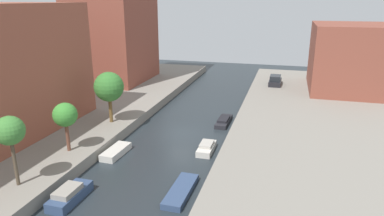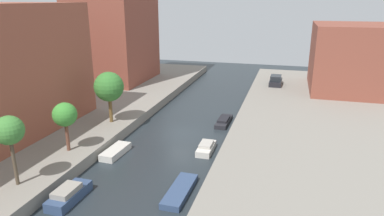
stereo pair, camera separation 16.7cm
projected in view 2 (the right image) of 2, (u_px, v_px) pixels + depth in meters
ground_plane at (181, 134)px, 35.10m from camera, size 84.00×84.00×0.00m
quay_left at (54, 116)px, 38.86m from camera, size 20.00×64.00×1.00m
quay_right at (339, 146)px, 31.05m from camera, size 20.00×64.00×1.00m
apartment_tower_far at (112, 2)px, 51.03m from camera, size 10.00×12.09×23.31m
low_block_right at (350, 58)px, 46.97m from camera, size 10.00×12.48×8.97m
street_tree_0 at (9, 131)px, 22.45m from camera, size 1.95×1.95×4.94m
street_tree_1 at (65, 115)px, 28.02m from camera, size 1.98×1.98×4.15m
street_tree_2 at (109, 87)px, 34.58m from camera, size 2.99×2.99×5.22m
parked_car at (276, 81)px, 50.88m from camera, size 1.78×4.05×1.44m
moored_boat_left_1 at (69, 195)px, 23.36m from camera, size 1.43×3.59×1.07m
moored_boat_left_2 at (116, 152)px, 30.35m from camera, size 1.47×3.47×0.59m
moored_boat_right_1 at (180, 191)px, 24.28m from camera, size 1.45×4.55×0.45m
moored_boat_right_2 at (206, 148)px, 30.99m from camera, size 1.27×3.08×0.84m
moored_boat_right_3 at (224, 121)px, 37.99m from camera, size 1.30×4.20×0.68m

